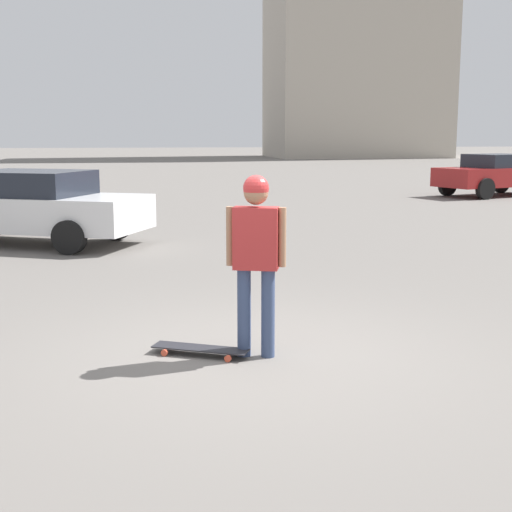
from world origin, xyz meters
The scene contains 6 objects.
ground_plane centered at (0.00, 0.00, 0.00)m, with size 220.00×220.00×0.00m, color slate.
person centered at (0.00, 0.00, 1.06)m, with size 0.31×0.54×1.72m.
skateboard centered at (-0.11, -0.52, 0.06)m, with size 0.61×0.94×0.08m.
car_parked_near centered at (-7.70, -3.20, 0.73)m, with size 3.57×4.94×1.41m.
car_parked_far centered at (-16.42, 10.97, 0.76)m, with size 3.00×4.50×1.43m.
building_block_distant centered at (-58.79, 18.80, 13.02)m, with size 11.31×15.36×26.04m.
Camera 1 is at (6.47, -1.05, 2.09)m, focal length 50.00 mm.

